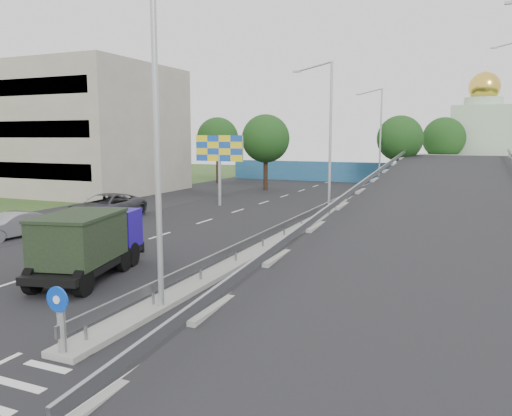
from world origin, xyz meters
The scene contains 20 objects.
road_surface centered at (-3.00, 20.00, 0.00)m, with size 26.00×90.00×0.04m, color black.
parking_strip centered at (-16.00, 20.00, 0.00)m, with size 8.00×90.00×0.05m, color black.
median centered at (0.00, 24.00, 0.10)m, with size 1.00×44.00×0.20m, color gray.
overpass_ramp centered at (7.50, 24.00, 1.75)m, with size 10.00×50.00×3.50m.
median_guardrail centered at (0.00, 24.00, 0.75)m, with size 0.09×44.00×0.71m.
sign_bollard centered at (0.00, 2.17, 1.03)m, with size 0.64×0.23×1.67m.
lamp_post_near centered at (0.11, 6.00, 5.81)m, with size 2.74×0.18×10.08m.
lamp_post_mid centered at (0.11, 26.00, 5.81)m, with size 2.74×0.18×10.08m.
lamp_post_far centered at (0.11, 46.00, 5.81)m, with size 2.74×0.18×10.08m.
beige_building centered at (-30.00, 32.00, 6.00)m, with size 24.00×14.00×12.00m, color gray.
blue_wall centered at (-4.00, 52.00, 1.20)m, with size 30.00×0.50×2.40m, color #22617D.
church centered at (10.00, 60.00, 5.31)m, with size 7.00×7.00×13.80m.
billboard centered at (-9.00, 28.00, 4.19)m, with size 4.00×0.24×5.50m.
tree_left_mid centered at (-10.00, 40.00, 5.18)m, with size 4.80×4.80×7.60m.
tree_median_far centered at (2.00, 48.00, 5.18)m, with size 4.80×4.80×7.60m.
tree_left_far centered at (-18.00, 45.00, 5.18)m, with size 4.80×4.80×7.60m.
tree_ramp_far centered at (6.00, 55.00, 5.18)m, with size 4.80×4.80×7.60m.
dump_truck centered at (-4.41, 8.19, 1.43)m, with size 3.47×6.22×2.59m.
parked_car_b centered at (-13.51, 12.46, 0.69)m, with size 1.45×4.16×1.37m, color gray.
parked_car_c centered at (-12.90, 19.26, 0.84)m, with size 2.77×6.02×1.67m, color #38383E.
Camera 1 is at (8.87, -6.55, 5.41)m, focal length 35.00 mm.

